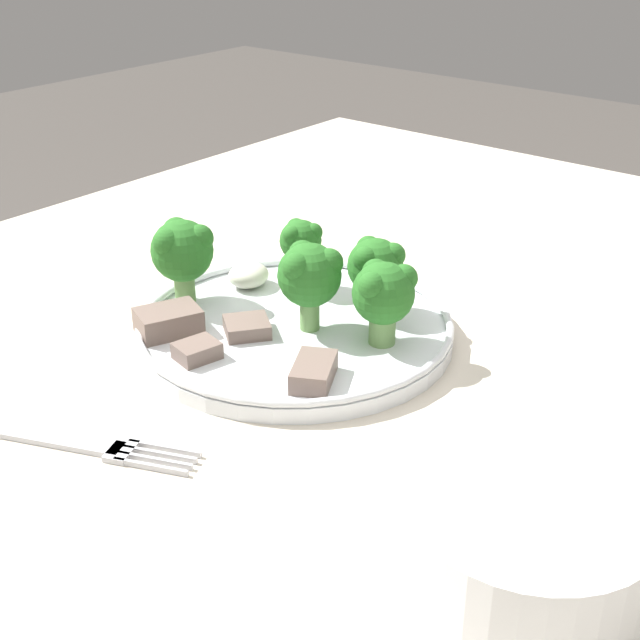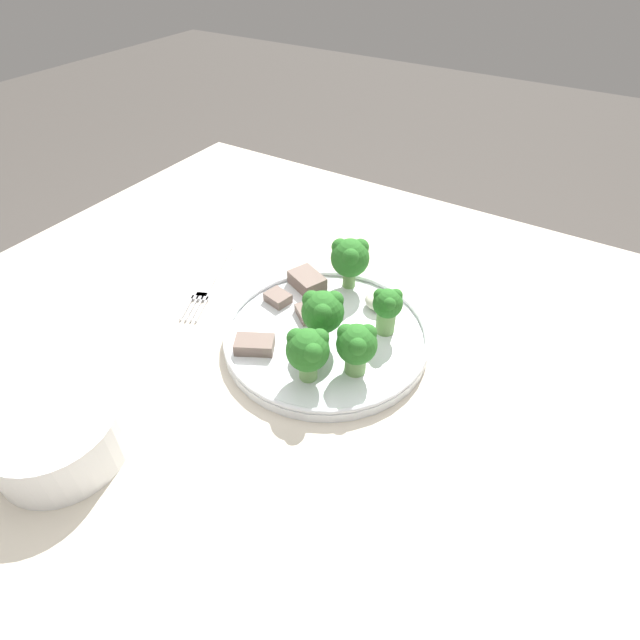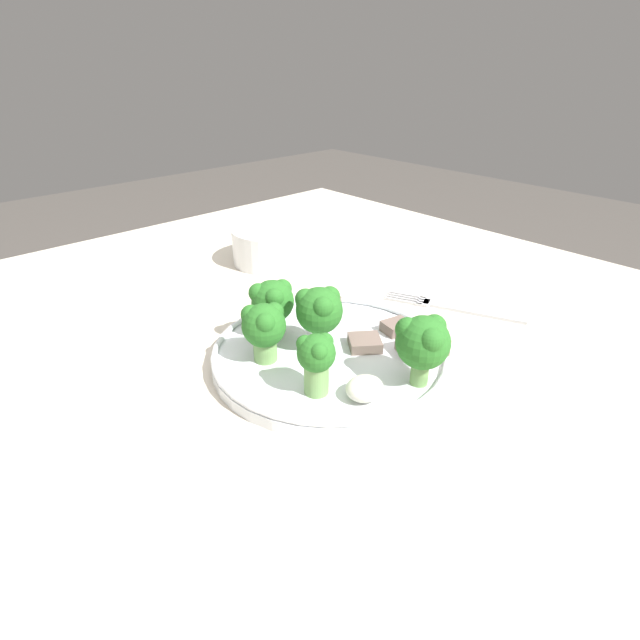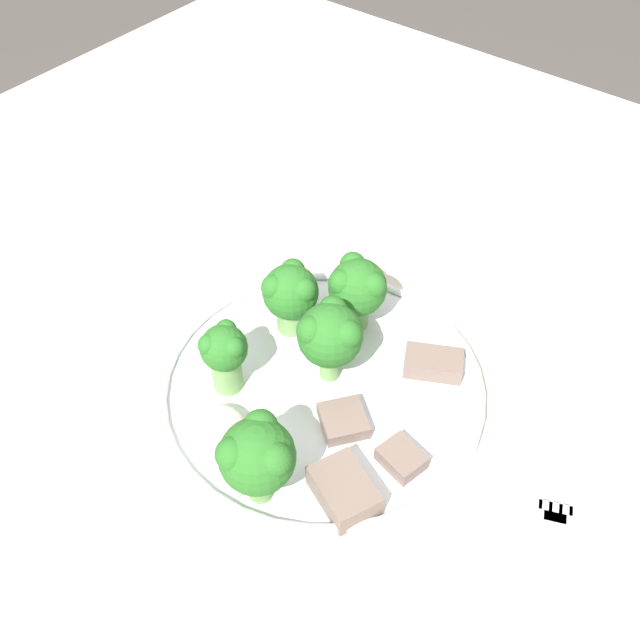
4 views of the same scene
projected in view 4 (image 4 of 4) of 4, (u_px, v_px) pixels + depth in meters
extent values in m
cube|color=beige|center=(350.00, 332.00, 0.64)|extent=(1.10, 0.98, 0.03)
cylinder|color=brown|center=(266.00, 206.00, 1.34)|extent=(0.06, 0.06, 0.69)
cylinder|color=white|center=(322.00, 391.00, 0.57)|extent=(0.25, 0.25, 0.01)
torus|color=white|center=(323.00, 384.00, 0.57)|extent=(0.25, 0.25, 0.01)
cube|color=silver|center=(550.00, 604.00, 0.46)|extent=(0.06, 0.12, 0.00)
cube|color=silver|center=(555.00, 514.00, 0.51)|extent=(0.03, 0.02, 0.00)
cube|color=silver|center=(572.00, 486.00, 0.52)|extent=(0.02, 0.05, 0.00)
cube|color=silver|center=(562.00, 484.00, 0.52)|extent=(0.02, 0.05, 0.00)
cube|color=silver|center=(552.00, 482.00, 0.52)|extent=(0.02, 0.05, 0.00)
cube|color=silver|center=(542.00, 479.00, 0.52)|extent=(0.02, 0.05, 0.00)
cylinder|color=white|center=(635.00, 259.00, 0.65)|extent=(0.12, 0.12, 0.05)
cylinder|color=silver|center=(634.00, 262.00, 0.65)|extent=(0.10, 0.10, 0.04)
cylinder|color=#709E56|center=(330.00, 363.00, 0.57)|extent=(0.02, 0.02, 0.03)
sphere|color=#286B23|center=(330.00, 335.00, 0.54)|extent=(0.05, 0.05, 0.05)
sphere|color=#286B23|center=(347.00, 334.00, 0.53)|extent=(0.02, 0.02, 0.02)
sphere|color=#286B23|center=(333.00, 310.00, 0.55)|extent=(0.02, 0.02, 0.02)
sphere|color=#286B23|center=(311.00, 331.00, 0.53)|extent=(0.02, 0.02, 0.02)
cylinder|color=#709E56|center=(291.00, 317.00, 0.60)|extent=(0.02, 0.02, 0.02)
sphere|color=#286B23|center=(290.00, 292.00, 0.58)|extent=(0.04, 0.04, 0.04)
sphere|color=#286B23|center=(304.00, 290.00, 0.57)|extent=(0.02, 0.02, 0.02)
sphere|color=#286B23|center=(293.00, 271.00, 0.58)|extent=(0.02, 0.02, 0.02)
sphere|color=#286B23|center=(274.00, 287.00, 0.57)|extent=(0.02, 0.02, 0.02)
cylinder|color=#709E56|center=(356.00, 313.00, 0.61)|extent=(0.02, 0.02, 0.02)
sphere|color=#286B23|center=(358.00, 287.00, 0.58)|extent=(0.05, 0.05, 0.05)
sphere|color=#286B23|center=(373.00, 285.00, 0.57)|extent=(0.02, 0.02, 0.02)
sphere|color=#286B23|center=(360.00, 266.00, 0.59)|extent=(0.02, 0.02, 0.02)
sphere|color=#286B23|center=(342.00, 282.00, 0.57)|extent=(0.02, 0.02, 0.02)
cylinder|color=#709E56|center=(260.00, 482.00, 0.50)|extent=(0.02, 0.02, 0.03)
sphere|color=#286B23|center=(257.00, 456.00, 0.47)|extent=(0.05, 0.05, 0.05)
sphere|color=#286B23|center=(274.00, 459.00, 0.46)|extent=(0.02, 0.02, 0.02)
sphere|color=#286B23|center=(260.00, 426.00, 0.48)|extent=(0.02, 0.02, 0.02)
sphere|color=#286B23|center=(233.00, 454.00, 0.46)|extent=(0.02, 0.02, 0.02)
cylinder|color=#709E56|center=(227.00, 372.00, 0.56)|extent=(0.02, 0.02, 0.03)
sphere|color=#286B23|center=(224.00, 348.00, 0.54)|extent=(0.04, 0.04, 0.04)
sphere|color=#286B23|center=(234.00, 347.00, 0.53)|extent=(0.02, 0.02, 0.02)
sphere|color=#286B23|center=(226.00, 330.00, 0.54)|extent=(0.02, 0.02, 0.02)
sphere|color=#286B23|center=(209.00, 345.00, 0.53)|extent=(0.02, 0.02, 0.02)
cube|color=#756056|center=(343.00, 421.00, 0.54)|extent=(0.05, 0.05, 0.01)
cube|color=#756056|center=(433.00, 363.00, 0.57)|extent=(0.05, 0.04, 0.01)
cube|color=#756056|center=(344.00, 491.00, 0.50)|extent=(0.06, 0.05, 0.02)
cube|color=#756056|center=(401.00, 458.00, 0.52)|extent=(0.03, 0.03, 0.01)
ellipsoid|color=silver|center=(223.00, 426.00, 0.53)|extent=(0.04, 0.03, 0.02)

